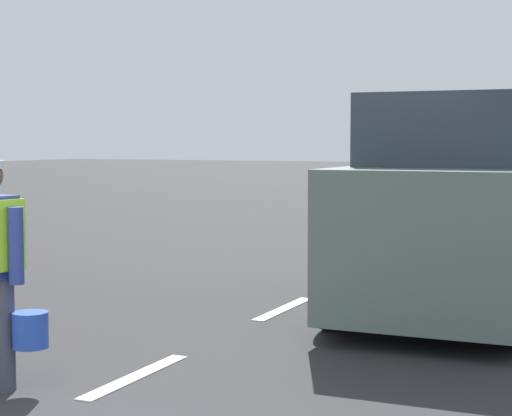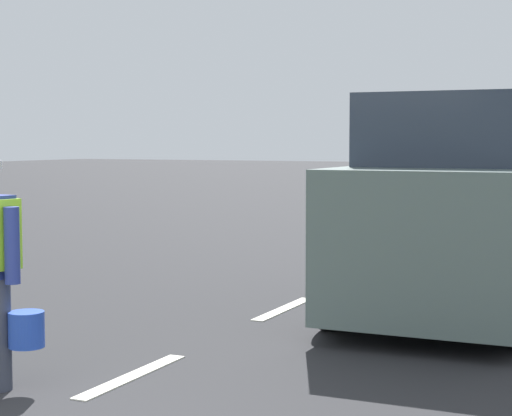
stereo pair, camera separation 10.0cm
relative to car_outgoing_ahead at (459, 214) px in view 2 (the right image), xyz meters
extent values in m
plane|color=#28282B|center=(-1.76, 14.78, -1.05)|extent=(96.00, 96.00, 0.00)
cube|color=silver|center=(-1.76, -3.52, -1.05)|extent=(0.14, 1.40, 0.01)
cube|color=silver|center=(-1.76, -0.52, -1.05)|extent=(0.14, 1.40, 0.01)
cube|color=silver|center=(-1.76, 2.48, -1.05)|extent=(0.14, 1.40, 0.01)
cube|color=silver|center=(-1.76, 5.48, -1.05)|extent=(0.14, 1.40, 0.01)
cube|color=silver|center=(-1.76, 8.48, -1.05)|extent=(0.14, 1.40, 0.01)
cube|color=silver|center=(-1.76, 11.48, -1.05)|extent=(0.14, 1.40, 0.01)
cube|color=silver|center=(-1.76, 14.48, -1.05)|extent=(0.14, 1.40, 0.01)
cylinder|color=navy|center=(-2.28, -4.26, 0.02)|extent=(0.11, 0.11, 0.55)
cylinder|color=#2347B7|center=(-2.24, -4.16, -0.60)|extent=(0.26, 0.26, 0.26)
cylinder|color=black|center=(-4.59, 27.93, -0.71)|extent=(0.22, 0.68, 0.68)
cylinder|color=black|center=(-4.59, 30.78, -0.71)|extent=(0.22, 0.68, 0.68)
cube|color=slate|center=(0.00, 0.02, -0.18)|extent=(1.79, 4.19, 1.38)
cube|color=#2D3847|center=(0.00, -0.08, 0.86)|extent=(1.58, 2.31, 0.70)
cylinder|color=black|center=(-0.92, 1.32, -0.71)|extent=(0.22, 0.68, 0.68)
cylinder|color=black|center=(-0.92, -1.28, -0.71)|extent=(0.22, 0.68, 0.68)
camera|label=1|loc=(1.82, -9.27, 0.76)|focal=62.45mm
camera|label=2|loc=(1.91, -9.23, 0.76)|focal=62.45mm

